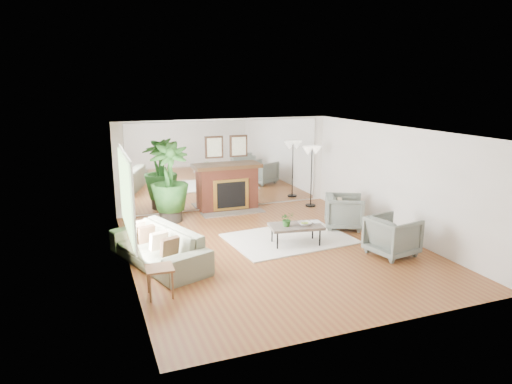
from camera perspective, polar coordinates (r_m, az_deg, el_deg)
name	(u,v)px	position (r m, az deg, el deg)	size (l,w,h in m)	color
ground	(275,248)	(9.81, 2.40, -7.04)	(7.00, 7.00, 0.00)	brown
wall_left	(127,204)	(8.74, -15.86, -1.50)	(0.02, 7.00, 2.50)	white
wall_right	(395,181)	(10.95, 17.02, 1.35)	(0.02, 7.00, 2.50)	white
wall_back	(226,164)	(12.66, -3.75, 3.47)	(6.00, 0.02, 2.50)	white
mirror_panel	(226,164)	(12.64, -3.73, 3.46)	(5.40, 0.04, 2.40)	silver
window_panel	(126,194)	(9.11, -15.94, -0.27)	(0.04, 2.40, 1.50)	#B2E09E
fireplace	(229,187)	(12.56, -3.40, 0.65)	(1.85, 0.83, 2.05)	brown
area_rug	(289,239)	(10.37, 4.16, -5.83)	(2.66, 1.90, 0.03)	white
coffee_table	(296,227)	(9.90, 5.00, -4.35)	(1.21, 0.82, 0.45)	#62574D
sofa	(158,246)	(9.08, -12.11, -6.65)	(2.41, 0.94, 0.71)	slate
armchair_back	(344,212)	(11.24, 10.99, -2.43)	(0.87, 0.89, 0.81)	slate
armchair_front	(392,236)	(9.72, 16.69, -5.28)	(0.86, 0.88, 0.81)	slate
side_table	(160,272)	(7.72, -11.96, -9.74)	(0.46, 0.46, 0.51)	brown
potted_ficus	(169,180)	(11.61, -10.79, 1.43)	(1.14, 1.14, 1.99)	black
floor_lamp	(312,155)	(12.89, 7.00, 4.57)	(0.56, 0.31, 1.72)	black
tabletop_plant	(287,219)	(9.76, 3.89, -3.39)	(0.28, 0.25, 0.31)	#336726
fruit_bowl	(305,224)	(9.89, 6.11, -3.96)	(0.28, 0.28, 0.07)	brown
book	(312,222)	(10.09, 7.03, -3.78)	(0.19, 0.26, 0.02)	brown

